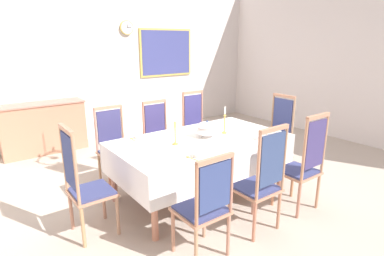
# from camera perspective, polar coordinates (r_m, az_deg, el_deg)

# --- Properties ---
(ground) EXTENTS (7.61, 6.36, 0.04)m
(ground) POSITION_cam_1_polar(r_m,az_deg,el_deg) (4.32, 1.00, -11.73)
(ground) COLOR #B7A798
(back_wall) EXTENTS (7.61, 0.08, 3.29)m
(back_wall) POSITION_cam_1_polar(r_m,az_deg,el_deg) (6.69, -16.47, 12.26)
(back_wall) COLOR silver
(back_wall) RESTS_ON ground
(right_wall) EXTENTS (0.08, 6.36, 3.29)m
(right_wall) POSITION_cam_1_polar(r_m,az_deg,el_deg) (6.91, 27.75, 11.22)
(right_wall) COLOR silver
(right_wall) RESTS_ON ground
(dining_table) EXTENTS (2.18, 1.21, 0.77)m
(dining_table) POSITION_cam_1_polar(r_m,az_deg,el_deg) (3.99, 1.67, -2.96)
(dining_table) COLOR #BB765D
(dining_table) RESTS_ON ground
(tablecloth) EXTENTS (2.20, 1.23, 0.38)m
(tablecloth) POSITION_cam_1_polar(r_m,az_deg,el_deg) (4.00, 1.67, -3.22)
(tablecloth) COLOR white
(tablecloth) RESTS_ON dining_table
(chair_south_a) EXTENTS (0.44, 0.42, 1.04)m
(chair_south_a) POSITION_cam_1_polar(r_m,az_deg,el_deg) (2.91, 2.39, -13.85)
(chair_south_a) COLOR #B1775E
(chair_south_a) RESTS_ON ground
(chair_north_a) EXTENTS (0.44, 0.42, 1.09)m
(chair_north_a) POSITION_cam_1_polar(r_m,az_deg,el_deg) (4.51, -13.98, -3.08)
(chair_north_a) COLOR tan
(chair_north_a) RESTS_ON ground
(chair_south_b) EXTENTS (0.44, 0.42, 1.18)m
(chair_south_b) POSITION_cam_1_polar(r_m,az_deg,el_deg) (3.35, 12.44, -9.22)
(chair_south_b) COLOR #B47455
(chair_south_b) RESTS_ON ground
(chair_north_b) EXTENTS (0.44, 0.42, 1.09)m
(chair_north_b) POSITION_cam_1_polar(r_m,az_deg,el_deg) (4.82, -5.94, -1.49)
(chair_north_b) COLOR tan
(chair_north_b) RESTS_ON ground
(chair_south_c) EXTENTS (0.44, 0.42, 1.20)m
(chair_south_c) POSITION_cam_1_polar(r_m,az_deg,el_deg) (3.89, 19.60, -6.08)
(chair_south_c) COLOR tan
(chair_south_c) RESTS_ON ground
(chair_north_c) EXTENTS (0.44, 0.42, 1.16)m
(chair_north_c) POSITION_cam_1_polar(r_m,az_deg,el_deg) (5.21, 0.93, 0.20)
(chair_north_c) COLOR #B6765F
(chair_north_c) RESTS_ON ground
(chair_head_west) EXTENTS (0.42, 0.44, 1.19)m
(chair_head_west) POSITION_cam_1_polar(r_m,az_deg,el_deg) (3.38, -19.02, -9.41)
(chair_head_west) COLOR tan
(chair_head_west) RESTS_ON ground
(chair_head_east) EXTENTS (0.42, 0.44, 1.17)m
(chair_head_east) POSITION_cam_1_polar(r_m,az_deg,el_deg) (5.05, 15.10, -0.84)
(chair_head_east) COLOR #AF7957
(chair_head_east) RESTS_ON ground
(soup_tureen) EXTENTS (0.28, 0.28, 0.22)m
(soup_tureen) POSITION_cam_1_polar(r_m,az_deg,el_deg) (3.99, 2.75, -0.21)
(soup_tureen) COLOR silver
(soup_tureen) RESTS_ON tablecloth
(candlestick_west) EXTENTS (0.07, 0.07, 0.39)m
(candlestick_west) POSITION_cam_1_polar(r_m,az_deg,el_deg) (3.70, -3.09, -0.69)
(candlestick_west) COLOR gold
(candlestick_west) RESTS_ON tablecloth
(candlestick_east) EXTENTS (0.07, 0.07, 0.36)m
(candlestick_east) POSITION_cam_1_polar(r_m,az_deg,el_deg) (4.17, 5.93, 0.98)
(candlestick_east) COLOR gold
(candlestick_east) RESTS_ON tablecloth
(bowl_near_left) EXTENTS (0.14, 0.14, 0.03)m
(bowl_near_left) POSITION_cam_1_polar(r_m,az_deg,el_deg) (4.04, -9.54, -1.54)
(bowl_near_left) COLOR silver
(bowl_near_left) RESTS_ON tablecloth
(bowl_near_right) EXTENTS (0.16, 0.16, 0.04)m
(bowl_near_right) POSITION_cam_1_polar(r_m,az_deg,el_deg) (3.37, 1.28, -4.81)
(bowl_near_right) COLOR silver
(bowl_near_right) RESTS_ON tablecloth
(bowl_far_left) EXTENTS (0.18, 0.18, 0.04)m
(bowl_far_left) POSITION_cam_1_polar(r_m,az_deg,el_deg) (4.19, 14.44, -1.15)
(bowl_far_left) COLOR silver
(bowl_far_left) RESTS_ON tablecloth
(bowl_far_right) EXTENTS (0.16, 0.16, 0.04)m
(bowl_far_right) POSITION_cam_1_polar(r_m,az_deg,el_deg) (4.03, 12.40, -1.69)
(bowl_far_right) COLOR silver
(bowl_far_right) RESTS_ON tablecloth
(spoon_primary) EXTENTS (0.03, 0.18, 0.01)m
(spoon_primary) POSITION_cam_1_polar(r_m,az_deg,el_deg) (4.03, -10.95, -1.88)
(spoon_primary) COLOR gold
(spoon_primary) RESTS_ON tablecloth
(spoon_secondary) EXTENTS (0.05, 0.18, 0.01)m
(spoon_secondary) POSITION_cam_1_polar(r_m,az_deg,el_deg) (3.33, -0.53, -5.36)
(spoon_secondary) COLOR gold
(spoon_secondary) RESTS_ON tablecloth
(sideboard) EXTENTS (1.44, 0.48, 0.90)m
(sideboard) POSITION_cam_1_polar(r_m,az_deg,el_deg) (6.22, -25.38, 0.03)
(sideboard) COLOR tan
(sideboard) RESTS_ON ground
(mounted_clock) EXTENTS (0.28, 0.06, 0.28)m
(mounted_clock) POSITION_cam_1_polar(r_m,az_deg,el_deg) (6.85, -11.80, 17.43)
(mounted_clock) COLOR #D1B251
(framed_painting) EXTENTS (1.33, 0.05, 1.04)m
(framed_painting) POSITION_cam_1_polar(r_m,az_deg,el_deg) (7.32, -4.69, 13.50)
(framed_painting) COLOR #D1B251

